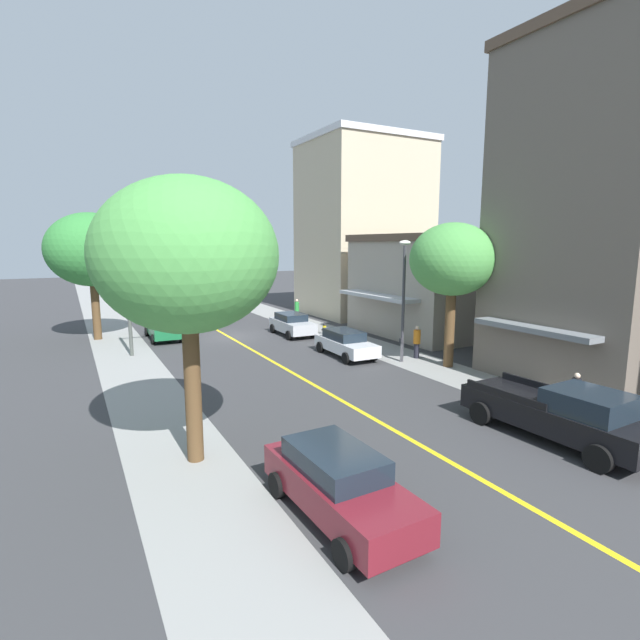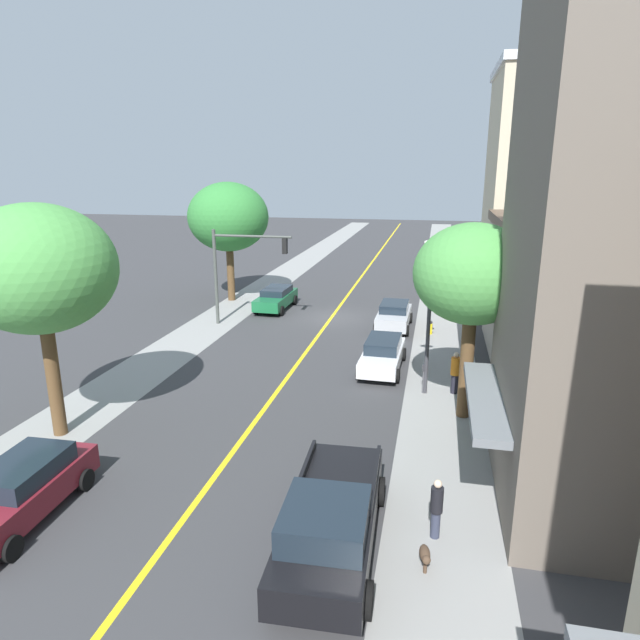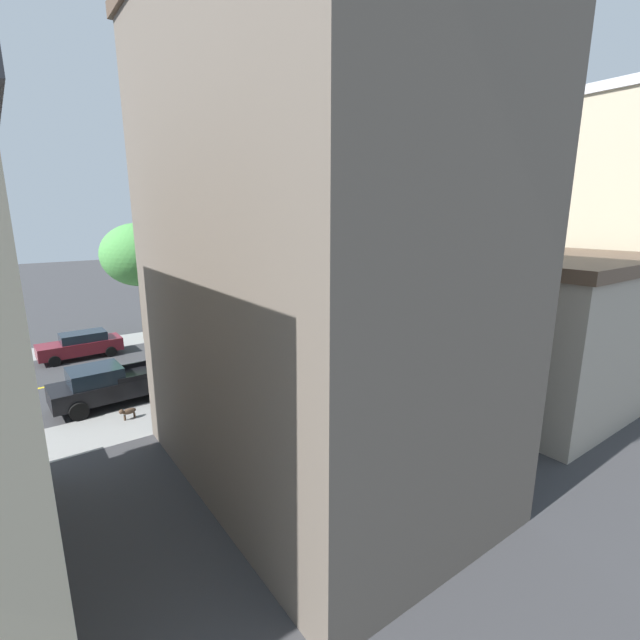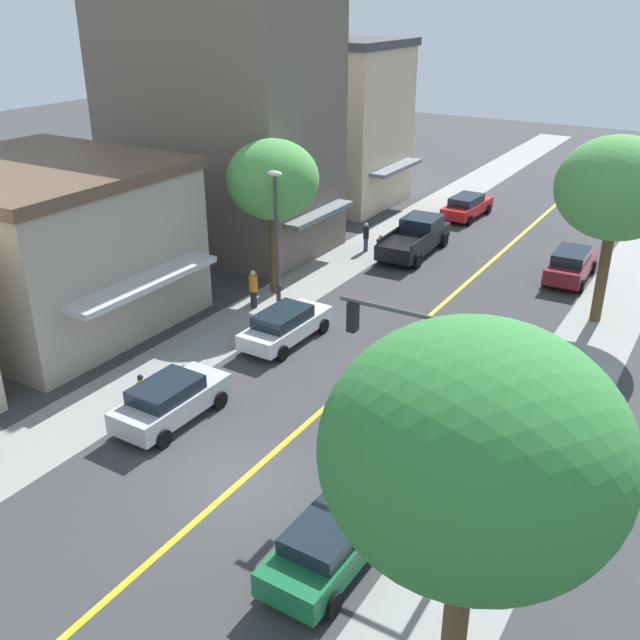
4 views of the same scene
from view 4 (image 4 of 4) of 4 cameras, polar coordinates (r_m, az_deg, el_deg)
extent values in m
plane|color=#38383A|center=(22.09, -6.38, -12.68)|extent=(140.00, 140.00, 0.00)
cube|color=gray|center=(26.23, -18.59, -7.38)|extent=(3.15, 126.00, 0.01)
cube|color=gray|center=(19.56, 10.91, -18.86)|extent=(3.15, 126.00, 0.01)
cube|color=yellow|center=(22.09, -6.38, -12.68)|extent=(0.20, 126.00, 0.00)
cube|color=#A39989|center=(33.32, -21.00, 5.24)|extent=(10.25, 9.56, 6.43)
cube|color=brown|center=(32.44, -21.93, 11.01)|extent=(10.55, 9.86, 0.50)
cube|color=#B7BABF|center=(29.25, -13.68, 2.91)|extent=(1.39, 7.26, 0.24)
cube|color=#665B51|center=(40.84, -8.05, 16.07)|extent=(11.86, 7.40, 14.95)
cube|color=slate|center=(38.23, -0.01, 8.39)|extent=(0.96, 5.62, 0.24)
cube|color=beige|center=(50.49, 0.47, 15.13)|extent=(9.67, 7.50, 10.17)
cube|color=#38383D|center=(49.90, 0.50, 21.18)|extent=(9.97, 7.80, 0.50)
cube|color=slate|center=(48.43, 6.08, 11.91)|extent=(1.11, 5.70, 0.24)
cylinder|color=brown|center=(34.60, -3.62, 5.32)|extent=(0.50, 0.50, 3.91)
ellipsoid|color=#4C9947|center=(33.60, -3.78, 11.07)|extent=(4.29, 4.29, 3.65)
cylinder|color=brown|center=(33.60, 21.45, 3.16)|extent=(0.47, 0.47, 4.07)
ellipsoid|color=#4C9947|center=(32.49, 22.51, 9.63)|extent=(5.07, 5.07, 4.31)
cylinder|color=brown|center=(15.78, 10.71, -22.22)|extent=(0.52, 0.52, 3.82)
ellipsoid|color=#337F38|center=(13.19, 12.07, -10.16)|extent=(5.57, 5.57, 4.74)
cylinder|color=yellow|center=(26.95, -13.98, -5.12)|extent=(0.24, 0.24, 0.61)
sphere|color=#232328|center=(26.77, -14.07, -4.42)|extent=(0.22, 0.22, 0.22)
cylinder|color=#232328|center=(27.04, -14.25, -4.97)|extent=(0.10, 0.10, 0.10)
cylinder|color=#232328|center=(26.82, -13.73, -5.17)|extent=(0.10, 0.10, 0.10)
cylinder|color=#4C4C51|center=(32.80, -3.17, 1.53)|extent=(0.07, 0.07, 1.03)
cube|color=#2D2D33|center=(32.56, -3.20, 2.57)|extent=(0.12, 0.18, 0.26)
cylinder|color=#474C47|center=(20.05, 13.50, -7.62)|extent=(0.20, 0.20, 5.72)
cylinder|color=#474C47|center=(19.57, 7.69, 0.39)|extent=(4.72, 0.14, 0.14)
cube|color=black|center=(20.55, 2.62, 0.27)|extent=(0.26, 0.32, 0.90)
sphere|color=red|center=(20.43, 2.64, 1.04)|extent=(0.20, 0.20, 0.20)
sphere|color=yellow|center=(20.55, 2.62, 0.27)|extent=(0.20, 0.20, 0.20)
sphere|color=green|center=(20.67, 2.61, -0.48)|extent=(0.20, 0.20, 0.20)
cylinder|color=#38383D|center=(31.92, -3.45, 5.82)|extent=(0.16, 0.16, 6.20)
ellipsoid|color=silver|center=(31.03, -3.60, 11.51)|extent=(0.70, 0.36, 0.24)
cube|color=red|center=(48.00, 11.59, 8.72)|extent=(1.92, 4.79, 0.66)
cube|color=#19232D|center=(47.64, 11.53, 9.33)|extent=(1.62, 2.61, 0.50)
cylinder|color=black|center=(49.78, 11.36, 8.91)|extent=(0.25, 0.65, 0.64)
cylinder|color=black|center=(49.19, 13.20, 8.55)|extent=(0.25, 0.65, 0.64)
cylinder|color=black|center=(47.02, 9.84, 8.11)|extent=(0.25, 0.65, 0.64)
cylinder|color=black|center=(46.39, 11.76, 7.73)|extent=(0.25, 0.65, 0.64)
cube|color=#196638|center=(19.03, 1.22, -17.05)|extent=(1.86, 4.75, 0.70)
cube|color=#19232D|center=(18.51, 0.84, -16.16)|extent=(1.60, 2.58, 0.43)
cylinder|color=black|center=(20.62, 1.39, -14.50)|extent=(0.23, 0.64, 0.64)
cylinder|color=black|center=(19.99, 5.85, -16.12)|extent=(0.23, 0.64, 0.64)
cylinder|color=black|center=(18.69, -3.86, -19.54)|extent=(0.23, 0.64, 0.64)
cylinder|color=black|center=(17.99, 0.99, -21.65)|extent=(0.23, 0.64, 0.64)
cube|color=silver|center=(29.90, -2.68, -0.58)|extent=(1.84, 4.63, 0.64)
cube|color=#19232D|center=(29.49, -2.96, 0.27)|extent=(1.57, 2.51, 0.51)
cylinder|color=black|center=(31.60, -2.36, 0.23)|extent=(0.24, 0.65, 0.64)
cylinder|color=black|center=(30.73, 0.25, -0.48)|extent=(0.24, 0.65, 0.64)
cylinder|color=black|center=(29.42, -5.73, -1.80)|extent=(0.24, 0.65, 0.64)
cylinder|color=black|center=(28.49, -3.02, -2.63)|extent=(0.24, 0.65, 0.64)
cube|color=#B7BABF|center=(24.99, -11.66, -6.39)|extent=(1.85, 4.31, 0.72)
cube|color=#19232D|center=(24.56, -12.11, -5.40)|extent=(1.61, 2.34, 0.47)
cylinder|color=black|center=(26.58, -10.94, -5.21)|extent=(0.23, 0.64, 0.64)
cylinder|color=black|center=(25.53, -7.96, -6.31)|extent=(0.23, 0.64, 0.64)
cylinder|color=black|center=(24.92, -15.32, -7.86)|extent=(0.23, 0.64, 0.64)
cylinder|color=black|center=(23.80, -12.33, -9.19)|extent=(0.23, 0.64, 0.64)
cube|color=maroon|center=(38.63, 19.26, 4.05)|extent=(1.90, 4.72, 0.76)
cube|color=#19232D|center=(38.21, 19.32, 4.85)|extent=(1.62, 2.57, 0.52)
cylinder|color=black|center=(40.33, 18.42, 4.44)|extent=(0.24, 0.65, 0.64)
cylinder|color=black|center=(40.08, 20.85, 3.96)|extent=(0.24, 0.65, 0.64)
cylinder|color=black|center=(37.47, 17.40, 3.07)|extent=(0.24, 0.65, 0.64)
cylinder|color=black|center=(37.20, 20.02, 2.54)|extent=(0.24, 0.65, 0.64)
cube|color=black|center=(40.44, 7.46, 6.29)|extent=(2.29, 6.10, 0.80)
cube|color=#19232D|center=(41.19, 8.09, 7.67)|extent=(1.98, 2.24, 0.68)
cube|color=black|center=(39.56, 5.55, 6.76)|extent=(0.21, 3.14, 0.24)
cube|color=black|center=(38.88, 8.13, 6.31)|extent=(0.21, 3.14, 0.24)
cylinder|color=black|center=(42.74, 7.18, 6.74)|extent=(0.31, 0.81, 0.80)
cylinder|color=black|center=(42.06, 9.80, 6.28)|extent=(0.31, 0.81, 0.80)
cylinder|color=black|center=(39.15, 4.88, 5.17)|extent=(0.31, 0.81, 0.80)
cylinder|color=black|center=(38.40, 7.70, 4.65)|extent=(0.31, 0.81, 0.80)
cylinder|color=black|center=(33.34, -5.27, 1.66)|extent=(0.30, 0.30, 0.83)
cylinder|color=orange|center=(33.05, -5.32, 2.93)|extent=(0.40, 0.40, 0.76)
sphere|color=beige|center=(32.87, -5.35, 3.73)|extent=(0.23, 0.23, 0.23)
cylinder|color=#33384C|center=(40.79, 3.65, 5.98)|extent=(0.24, 0.24, 0.75)
cylinder|color=black|center=(40.57, 3.67, 6.94)|extent=(0.32, 0.32, 0.69)
sphere|color=beige|center=(40.44, 3.69, 7.54)|extent=(0.21, 0.21, 0.21)
ellipsoid|color=#4C3828|center=(41.69, 4.69, 6.34)|extent=(0.33, 0.62, 0.26)
sphere|color=#4C3828|center=(41.96, 4.84, 6.57)|extent=(0.21, 0.21, 0.21)
cylinder|color=#4C3828|center=(41.95, 4.77, 6.10)|extent=(0.09, 0.09, 0.24)
cylinder|color=#4C3828|center=(41.58, 4.58, 5.94)|extent=(0.09, 0.09, 0.24)
camera|label=1|loc=(45.12, 29.40, 12.54)|focal=26.42mm
camera|label=2|loc=(50.21, 11.41, 19.34)|focal=30.92mm
camera|label=3|loc=(54.04, -12.66, 19.07)|focal=24.92mm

